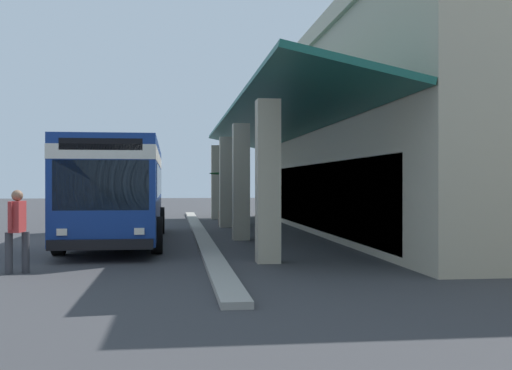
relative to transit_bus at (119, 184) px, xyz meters
The scene contains 6 objects.
ground 6.93m from the transit_bus, 93.80° to the left, with size 120.00×120.00×0.00m, color #38383A.
curb_strip 4.61m from the transit_bus, 140.56° to the left, with size 29.53×0.50×0.12m, color #9E998E.
plaza_building 12.91m from the transit_bus, 104.91° to the left, with size 24.91×14.35×7.65m.
transit_bus is the anchor object (origin of this frame).
pedestrian 7.27m from the transit_bus, 12.03° to the right, with size 0.69×0.46×1.75m.
potted_palm 8.68m from the transit_bus, 151.01° to the left, with size 1.73×1.60×2.56m.
Camera 1 is at (21.35, 3.10, 1.90)m, focal length 44.63 mm.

